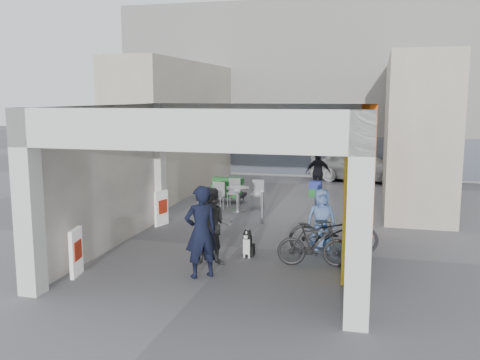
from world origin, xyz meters
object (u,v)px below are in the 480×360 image
(man_with_dog, at_px, (201,232))
(bicycle_rear, at_px, (314,245))
(cafe_set, at_px, (236,199))
(border_collie, at_px, (248,245))
(man_back_turned, at_px, (214,227))
(man_elderly, at_px, (321,219))
(bicycle_front, at_px, (333,231))
(produce_stand, at_px, (227,193))
(man_crates, at_px, (318,173))
(white_van, at_px, (360,165))

(man_with_dog, distance_m, bicycle_rear, 2.58)
(man_with_dog, bearing_deg, cafe_set, -120.14)
(border_collie, height_order, man_back_turned, man_back_turned)
(man_elderly, relative_size, bicycle_front, 0.71)
(produce_stand, xyz_separation_m, bicycle_rear, (3.81, -6.43, 0.15))
(man_with_dog, relative_size, man_elderly, 1.30)
(man_with_dog, bearing_deg, man_crates, -136.02)
(produce_stand, xyz_separation_m, man_with_dog, (1.64, -7.73, 0.62))
(cafe_set, relative_size, man_back_turned, 0.90)
(produce_stand, xyz_separation_m, border_collie, (2.23, -6.10, -0.07))
(cafe_set, height_order, bicycle_front, bicycle_front)
(white_van, bearing_deg, man_with_dog, 179.68)
(man_elderly, distance_m, bicycle_front, 0.57)
(man_crates, relative_size, bicycle_front, 0.78)
(border_collie, relative_size, man_with_dog, 0.35)
(man_elderly, xyz_separation_m, man_crates, (-0.88, 7.46, 0.07))
(man_back_turned, bearing_deg, man_elderly, 21.97)
(white_van, bearing_deg, man_crates, 168.44)
(man_back_turned, distance_m, man_elderly, 2.87)
(man_crates, relative_size, bicycle_rear, 1.00)
(man_with_dog, height_order, man_back_turned, man_with_dog)
(cafe_set, relative_size, man_crates, 0.96)
(cafe_set, height_order, border_collie, cafe_set)
(border_collie, height_order, man_elderly, man_elderly)
(cafe_set, bearing_deg, bicycle_front, -51.08)
(man_back_turned, height_order, bicycle_rear, man_back_turned)
(cafe_set, xyz_separation_m, white_van, (3.76, 7.01, 0.40))
(produce_stand, xyz_separation_m, bicycle_front, (4.14, -5.41, 0.21))
(man_crates, xyz_separation_m, white_van, (1.45, 3.50, -0.08))
(man_back_turned, bearing_deg, produce_stand, 84.43)
(cafe_set, bearing_deg, bicycle_rear, -59.30)
(man_elderly, xyz_separation_m, white_van, (0.57, 10.96, -0.01))
(man_with_dog, distance_m, man_crates, 10.27)
(border_collie, bearing_deg, man_elderly, 30.31)
(border_collie, height_order, man_crates, man_crates)
(man_back_turned, height_order, white_van, man_back_turned)
(man_with_dog, bearing_deg, man_elderly, -167.26)
(man_crates, bearing_deg, border_collie, 74.15)
(man_crates, bearing_deg, man_elderly, 85.52)
(border_collie, relative_size, bicycle_front, 0.32)
(man_back_turned, xyz_separation_m, bicycle_rear, (2.17, 0.45, -0.38))
(man_crates, distance_m, white_van, 3.79)
(man_crates, bearing_deg, bicycle_rear, 84.47)
(border_collie, relative_size, man_back_turned, 0.39)
(cafe_set, distance_m, man_back_turned, 5.95)
(produce_stand, height_order, man_back_turned, man_back_turned)
(border_collie, relative_size, man_crates, 0.42)
(cafe_set, bearing_deg, man_with_dog, -81.30)
(produce_stand, relative_size, man_back_turned, 0.74)
(man_elderly, bearing_deg, man_back_turned, -160.56)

